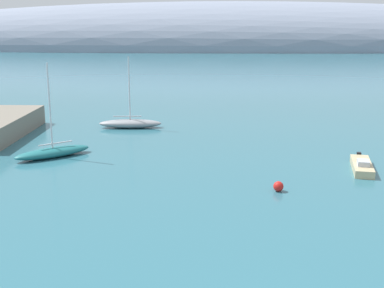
% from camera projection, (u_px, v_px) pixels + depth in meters
% --- Properties ---
extents(distant_ridge, '(346.97, 60.29, 37.12)m').
position_uv_depth(distant_ridge, '(233.00, 48.00, 208.79)').
color(distant_ridge, gray).
rests_on(distant_ridge, ground).
extents(sailboat_grey_near_shore, '(7.02, 2.26, 7.87)m').
position_uv_depth(sailboat_grey_near_shore, '(130.00, 123.00, 57.33)').
color(sailboat_grey_near_shore, gray).
rests_on(sailboat_grey_near_shore, water).
extents(sailboat_teal_mid_mooring, '(6.46, 5.69, 8.25)m').
position_uv_depth(sailboat_teal_mid_mooring, '(53.00, 152.00, 45.20)').
color(sailboat_teal_mid_mooring, '#1E6B70').
rests_on(sailboat_teal_mid_mooring, water).
extents(motorboat_sand_outer, '(2.39, 5.68, 1.02)m').
position_uv_depth(motorboat_sand_outer, '(362.00, 166.00, 41.36)').
color(motorboat_sand_outer, '#C6B284').
rests_on(motorboat_sand_outer, water).
extents(mooring_buoy_red, '(0.73, 0.73, 0.73)m').
position_uv_depth(mooring_buoy_red, '(278.00, 186.00, 36.28)').
color(mooring_buoy_red, red).
rests_on(mooring_buoy_red, water).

